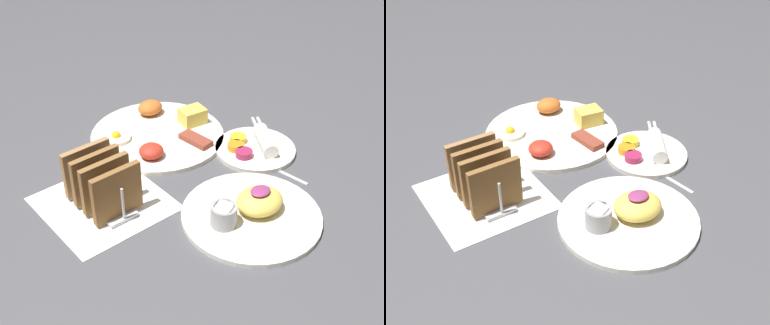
{
  "view_description": "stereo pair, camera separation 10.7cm",
  "coord_description": "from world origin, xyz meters",
  "views": [
    {
      "loc": [
        -0.58,
        -0.66,
        0.64
      ],
      "look_at": [
        -0.02,
        0.02,
        0.03
      ],
      "focal_mm": 50.0,
      "sensor_mm": 36.0,
      "label": 1
    },
    {
      "loc": [
        -0.5,
        -0.72,
        0.64
      ],
      "look_at": [
        -0.02,
        0.02,
        0.03
      ],
      "focal_mm": 50.0,
      "sensor_mm": 36.0,
      "label": 2
    }
  ],
  "objects": [
    {
      "name": "napkin_flat",
      "position": [
        -0.2,
        0.05,
        0.0
      ],
      "size": [
        0.22,
        0.22,
        0.0
      ],
      "color": "white",
      "rests_on": "ground_plane"
    },
    {
      "name": "teaspoon",
      "position": [
        0.13,
        -0.07,
        0.0
      ],
      "size": [
        0.03,
        0.13,
        0.01
      ],
      "color": "silver",
      "rests_on": "ground_plane"
    },
    {
      "name": "plate_foreground",
      "position": [
        -0.02,
        -0.16,
        0.01
      ],
      "size": [
        0.26,
        0.26,
        0.06
      ],
      "color": "silver",
      "rests_on": "ground_plane"
    },
    {
      "name": "plate_condiments",
      "position": [
        0.15,
        -0.01,
        0.01
      ],
      "size": [
        0.17,
        0.17,
        0.04
      ],
      "color": "silver",
      "rests_on": "ground_plane"
    },
    {
      "name": "ground_plane",
      "position": [
        0.0,
        0.0,
        0.0
      ],
      "size": [
        3.0,
        3.0,
        0.0
      ],
      "primitive_type": "plane",
      "color": "#47474C"
    },
    {
      "name": "plate_breakfast",
      "position": [
        0.02,
        0.18,
        0.01
      ],
      "size": [
        0.3,
        0.3,
        0.05
      ],
      "color": "silver",
      "rests_on": "ground_plane"
    },
    {
      "name": "toast_rack",
      "position": [
        -0.2,
        0.05,
        0.05
      ],
      "size": [
        0.1,
        0.15,
        0.1
      ],
      "color": "#B7B7BC",
      "rests_on": "ground_plane"
    }
  ]
}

